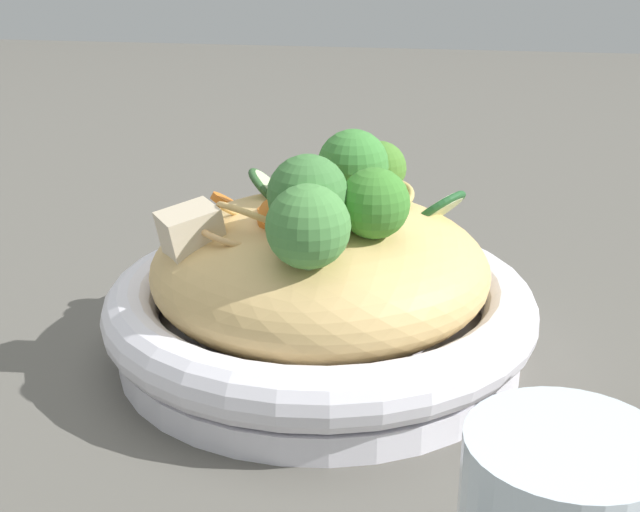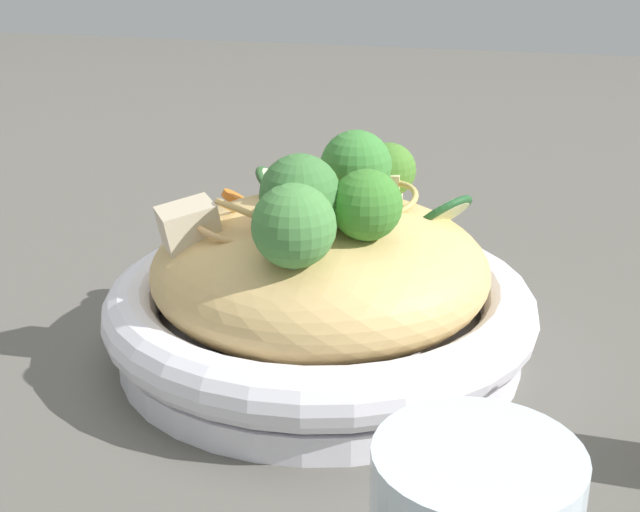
% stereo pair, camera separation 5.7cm
% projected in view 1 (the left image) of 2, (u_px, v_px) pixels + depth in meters
% --- Properties ---
extents(ground_plane, '(3.00, 3.00, 0.00)m').
position_uv_depth(ground_plane, '(320.00, 353.00, 0.60)').
color(ground_plane, '#5A5750').
extents(serving_bowl, '(0.29, 0.29, 0.06)m').
position_uv_depth(serving_bowl, '(320.00, 315.00, 0.59)').
color(serving_bowl, white).
rests_on(serving_bowl, ground_plane).
extents(noodle_heap, '(0.22, 0.22, 0.10)m').
position_uv_depth(noodle_heap, '(320.00, 268.00, 0.57)').
color(noodle_heap, tan).
rests_on(noodle_heap, serving_bowl).
extents(broccoli_florets, '(0.19, 0.09, 0.07)m').
position_uv_depth(broccoli_florets, '(340.00, 194.00, 0.53)').
color(broccoli_florets, '#A3B578').
rests_on(broccoli_florets, serving_bowl).
extents(carrot_coins, '(0.11, 0.13, 0.04)m').
position_uv_depth(carrot_coins, '(282.00, 211.00, 0.56)').
color(carrot_coins, orange).
rests_on(carrot_coins, serving_bowl).
extents(zucchini_slices, '(0.08, 0.16, 0.05)m').
position_uv_depth(zucchini_slices, '(340.00, 200.00, 0.59)').
color(zucchini_slices, beige).
rests_on(zucchini_slices, serving_bowl).
extents(chicken_chunks, '(0.14, 0.14, 0.04)m').
position_uv_depth(chicken_chunks, '(292.00, 213.00, 0.55)').
color(chicken_chunks, beige).
rests_on(chicken_chunks, serving_bowl).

